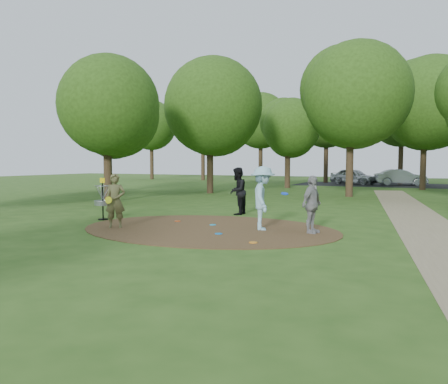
% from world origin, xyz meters
% --- Properties ---
extents(ground, '(100.00, 100.00, 0.00)m').
position_xyz_m(ground, '(0.00, 0.00, 0.00)').
color(ground, '#2D5119').
rests_on(ground, ground).
extents(dirt_clearing, '(8.40, 8.40, 0.02)m').
position_xyz_m(dirt_clearing, '(0.00, 0.00, 0.01)').
color(dirt_clearing, '#47301C').
rests_on(dirt_clearing, ground).
extents(footpath, '(7.55, 39.89, 0.01)m').
position_xyz_m(footpath, '(6.50, 2.00, 0.01)').
color(footpath, '#8C7A5B').
rests_on(footpath, ground).
extents(parking_lot, '(14.00, 8.00, 0.01)m').
position_xyz_m(parking_lot, '(2.00, 30.00, 0.00)').
color(parking_lot, black).
rests_on(parking_lot, ground).
extents(player_observer_with_disc, '(0.76, 0.68, 1.76)m').
position_xyz_m(player_observer_with_disc, '(-2.76, -1.13, 0.88)').
color(player_observer_with_disc, brown).
rests_on(player_observer_with_disc, ground).
extents(player_throwing_with_disc, '(1.44, 1.48, 2.00)m').
position_xyz_m(player_throwing_with_disc, '(1.67, 0.47, 1.00)').
color(player_throwing_with_disc, '#93C7DC').
rests_on(player_throwing_with_disc, ground).
extents(player_walking_with_disc, '(0.76, 0.96, 1.91)m').
position_xyz_m(player_walking_with_disc, '(-0.63, 3.83, 0.95)').
color(player_walking_with_disc, black).
rests_on(player_walking_with_disc, ground).
extents(player_waiting_with_disc, '(0.65, 1.09, 1.73)m').
position_xyz_m(player_waiting_with_disc, '(3.21, 0.47, 0.87)').
color(player_waiting_with_disc, gray).
rests_on(player_waiting_with_disc, ground).
extents(disc_ground_cyan, '(0.22, 0.22, 0.02)m').
position_xyz_m(disc_ground_cyan, '(-0.17, 0.68, 0.03)').
color(disc_ground_cyan, '#1A9FD6').
rests_on(disc_ground_cyan, dirt_clearing).
extents(disc_ground_blue, '(0.22, 0.22, 0.02)m').
position_xyz_m(disc_ground_blue, '(0.79, -0.86, 0.03)').
color(disc_ground_blue, blue).
rests_on(disc_ground_blue, dirt_clearing).
extents(disc_ground_red, '(0.22, 0.22, 0.02)m').
position_xyz_m(disc_ground_red, '(-1.71, 0.96, 0.03)').
color(disc_ground_red, '#D04814').
rests_on(disc_ground_red, dirt_clearing).
extents(car_left, '(4.73, 3.29, 1.50)m').
position_xyz_m(car_left, '(0.06, 29.93, 0.75)').
color(car_left, '#A3A7AB').
rests_on(car_left, ground).
extents(car_right, '(4.65, 2.80, 1.45)m').
position_xyz_m(car_right, '(4.13, 29.79, 0.72)').
color(car_right, '#A8ABB0').
rests_on(car_right, ground).
extents(disc_ground_orange, '(0.22, 0.22, 0.02)m').
position_xyz_m(disc_ground_orange, '(2.21, -1.74, 0.03)').
color(disc_ground_orange, orange).
rests_on(disc_ground_orange, dirt_clearing).
extents(disc_golf_basket, '(0.63, 0.63, 1.54)m').
position_xyz_m(disc_golf_basket, '(-4.50, 0.30, 0.87)').
color(disc_golf_basket, black).
rests_on(disc_golf_basket, ground).
extents(tree_ring, '(37.17, 45.67, 9.76)m').
position_xyz_m(tree_ring, '(2.54, 11.01, 5.36)').
color(tree_ring, '#332316').
rests_on(tree_ring, ground).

